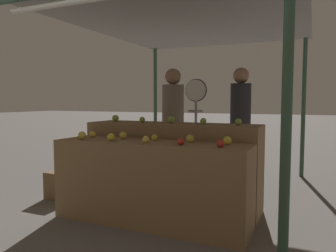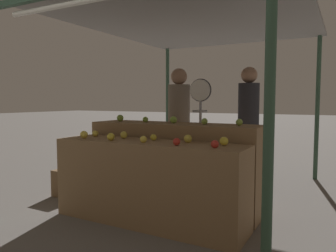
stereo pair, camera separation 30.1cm
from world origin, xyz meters
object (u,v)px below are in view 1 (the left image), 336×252
Objects in this scene: produce_scale at (196,111)px; person_vendor_at_scale at (173,119)px; person_customer_left at (240,117)px; wooden_crate_side at (63,184)px.

person_vendor_at_scale is (-0.42, 0.19, -0.13)m from produce_scale.
produce_scale is at bearing 32.70° from person_customer_left.
produce_scale is 0.90× the size of person_vendor_at_scale.
person_customer_left reaches higher than person_vendor_at_scale.
person_customer_left is (0.45, 0.77, -0.11)m from produce_scale.
person_vendor_at_scale is 1.78m from wooden_crate_side.
person_customer_left is at bearing 59.87° from produce_scale.
produce_scale reaches higher than wooden_crate_side.
person_customer_left reaches higher than produce_scale.
person_vendor_at_scale is 4.92× the size of wooden_crate_side.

